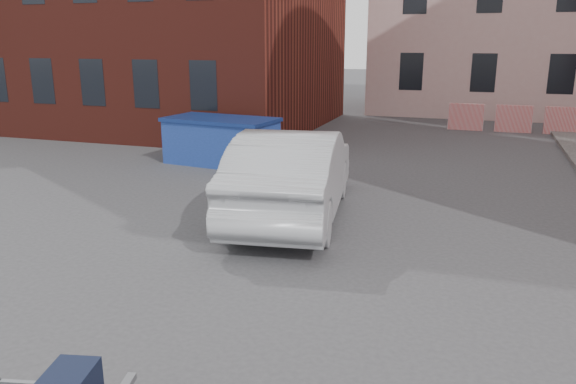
% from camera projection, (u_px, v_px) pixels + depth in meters
% --- Properties ---
extents(ground, '(120.00, 120.00, 0.00)m').
position_uv_depth(ground, '(262.00, 265.00, 8.59)').
color(ground, '#38383A').
rests_on(ground, ground).
extents(far_building, '(6.00, 6.00, 8.00)m').
position_uv_depth(far_building, '(85.00, 29.00, 33.86)').
color(far_building, maroon).
rests_on(far_building, ground).
extents(barriers, '(4.70, 0.18, 1.00)m').
position_uv_depth(barriers, '(514.00, 119.00, 20.86)').
color(barriers, red).
rests_on(barriers, ground).
extents(dumpster, '(3.21, 1.94, 1.27)m').
position_uv_depth(dumpster, '(221.00, 141.00, 15.52)').
color(dumpster, '#203E9C').
rests_on(dumpster, ground).
extents(silver_car, '(2.57, 5.39, 1.71)m').
position_uv_depth(silver_car, '(293.00, 173.00, 10.78)').
color(silver_car, '#ACAFB4').
rests_on(silver_car, ground).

